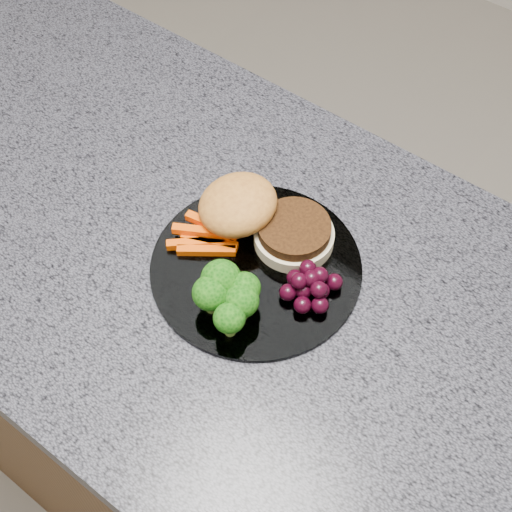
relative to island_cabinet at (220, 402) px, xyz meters
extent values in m
plane|color=gray|center=(0.00, 0.00, -0.43)|extent=(4.00, 4.00, 0.00)
cube|color=#54361D|center=(0.00, 0.00, 0.00)|extent=(1.20, 0.60, 0.86)
cube|color=#54535F|center=(0.00, 0.00, 0.45)|extent=(1.20, 0.60, 0.04)
cylinder|color=white|center=(0.07, 0.01, 0.47)|extent=(0.26, 0.26, 0.01)
cylinder|color=beige|center=(0.08, 0.07, 0.49)|extent=(0.13, 0.13, 0.02)
cylinder|color=#3A1F0B|center=(0.08, 0.07, 0.50)|extent=(0.12, 0.12, 0.02)
ellipsoid|color=#C17E30|center=(0.01, 0.05, 0.50)|extent=(0.13, 0.13, 0.06)
cube|color=#F24F04|center=(-0.01, 0.02, 0.48)|extent=(0.07, 0.05, 0.01)
cube|color=#F24F04|center=(0.00, 0.01, 0.48)|extent=(0.07, 0.04, 0.01)
cube|color=#F24F04|center=(-0.01, -0.01, 0.48)|extent=(0.06, 0.06, 0.01)
cube|color=#F24F04|center=(-0.01, 0.02, 0.49)|extent=(0.07, 0.02, 0.01)
cube|color=#F24F04|center=(-0.01, 0.01, 0.49)|extent=(0.07, 0.04, 0.01)
cube|color=#F24F04|center=(0.01, -0.01, 0.48)|extent=(0.06, 0.05, 0.01)
cylinder|color=olive|center=(0.06, -0.04, 0.49)|extent=(0.02, 0.02, 0.02)
ellipsoid|color=#0A3A08|center=(0.06, -0.04, 0.51)|extent=(0.05, 0.05, 0.04)
cylinder|color=olive|center=(0.10, -0.05, 0.49)|extent=(0.01, 0.01, 0.02)
ellipsoid|color=#0A3A08|center=(0.10, -0.05, 0.51)|extent=(0.04, 0.04, 0.04)
cylinder|color=olive|center=(0.07, -0.07, 0.49)|extent=(0.02, 0.02, 0.02)
ellipsoid|color=#0A3A08|center=(0.07, -0.07, 0.51)|extent=(0.04, 0.04, 0.04)
cylinder|color=olive|center=(0.10, -0.08, 0.49)|extent=(0.01, 0.01, 0.02)
ellipsoid|color=#0A3A08|center=(0.10, -0.08, 0.51)|extent=(0.04, 0.04, 0.03)
cylinder|color=olive|center=(0.09, -0.04, 0.49)|extent=(0.01, 0.01, 0.02)
ellipsoid|color=#0A3A08|center=(0.09, -0.04, 0.51)|extent=(0.04, 0.04, 0.04)
sphere|color=black|center=(0.14, 0.01, 0.49)|extent=(0.02, 0.02, 0.02)
sphere|color=black|center=(0.16, 0.03, 0.49)|extent=(0.02, 0.02, 0.02)
sphere|color=black|center=(0.14, 0.04, 0.49)|extent=(0.02, 0.02, 0.02)
sphere|color=black|center=(0.12, 0.02, 0.49)|extent=(0.02, 0.02, 0.02)
sphere|color=black|center=(0.13, 0.00, 0.49)|extent=(0.02, 0.02, 0.02)
sphere|color=black|center=(0.15, 0.00, 0.49)|extent=(0.02, 0.02, 0.02)
sphere|color=black|center=(0.17, 0.01, 0.49)|extent=(0.02, 0.02, 0.02)
sphere|color=black|center=(0.16, 0.05, 0.49)|extent=(0.02, 0.02, 0.02)
sphere|color=black|center=(0.14, 0.03, 0.50)|extent=(0.02, 0.02, 0.02)
sphere|color=black|center=(0.13, 0.01, 0.50)|extent=(0.02, 0.02, 0.02)
sphere|color=black|center=(0.16, 0.02, 0.50)|extent=(0.02, 0.02, 0.02)
sphere|color=black|center=(0.13, 0.03, 0.50)|extent=(0.02, 0.02, 0.02)
sphere|color=black|center=(0.15, 0.03, 0.50)|extent=(0.02, 0.02, 0.02)
camera|label=1|loc=(0.37, -0.38, 1.19)|focal=50.00mm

